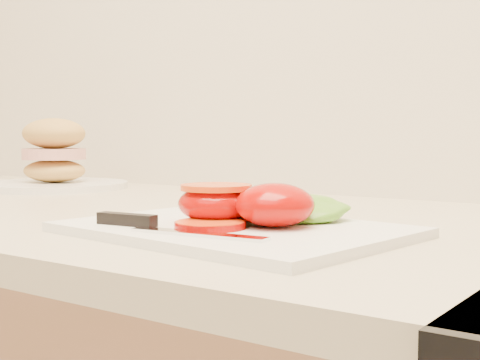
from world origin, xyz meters
The scene contains 8 objects.
cutting_board centered at (-0.10, 1.55, 0.94)m, with size 0.33×0.24×0.01m, color white.
tomato_half_dome centered at (-0.06, 1.56, 0.96)m, with size 0.08×0.08×0.04m, color #B90102.
tomato_half_cut centered at (-0.13, 1.55, 0.96)m, with size 0.08×0.08×0.04m.
tomato_slice_0 centered at (-0.11, 1.52, 0.94)m, with size 0.07×0.07×0.01m, color #ED5D0C.
lettuce_leaf_0 centered at (-0.11, 1.62, 0.95)m, with size 0.14×0.09×0.03m, color #67AA2D.
lettuce_leaf_1 centered at (-0.07, 1.62, 0.95)m, with size 0.11×0.08×0.02m, color #67AA2D.
knife centered at (-0.15, 1.48, 0.94)m, with size 0.21×0.04×0.01m.
sandwich_plate centered at (-0.71, 1.82, 0.98)m, with size 0.27×0.27×0.13m.
Camera 1 is at (0.29, 1.01, 1.03)m, focal length 50.00 mm.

